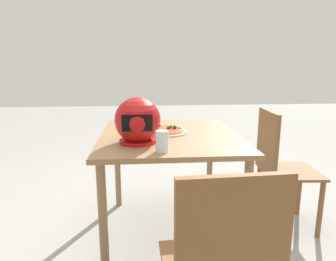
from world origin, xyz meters
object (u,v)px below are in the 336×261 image
pizza (167,129)px  motorcycle_helmet (138,121)px  drinking_glass (162,141)px  dining_table (169,146)px  chair_side (278,163)px

pizza → motorcycle_helmet: (0.20, 0.25, 0.11)m
motorcycle_helmet → drinking_glass: size_ratio=2.34×
dining_table → chair_side: size_ratio=1.20×
dining_table → chair_side: chair_side is taller
dining_table → pizza: size_ratio=4.60×
dining_table → pizza: pizza is taller
pizza → chair_side: (-0.84, -0.01, -0.27)m
dining_table → motorcycle_helmet: 0.38m
pizza → motorcycle_helmet: 0.34m
motorcycle_helmet → chair_side: size_ratio=0.31×
pizza → chair_side: 0.88m
motorcycle_helmet → drinking_glass: motorcycle_helmet is taller
pizza → drinking_glass: (0.06, 0.46, 0.03)m
motorcycle_helmet → drinking_glass: 0.26m
dining_table → drinking_glass: drinking_glass is taller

